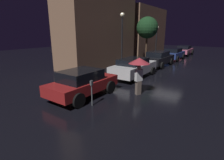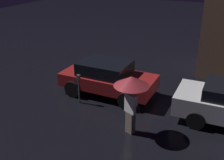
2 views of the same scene
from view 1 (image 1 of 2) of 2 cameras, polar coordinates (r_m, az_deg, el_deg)
name	(u,v)px [view 1 (image 1 of 2)]	position (r m, az deg, el deg)	size (l,w,h in m)	color
ground_plane	(168,69)	(16.70, 17.89, 3.28)	(60.00, 60.00, 0.00)	black
building_facade_left	(98,13)	(17.88, -4.44, 21.01)	(8.96, 3.00, 10.10)	#8C664C
building_facade_right	(144,32)	(26.50, 10.47, 15.14)	(9.14, 3.00, 6.53)	#8C664C
parked_car_red	(82,83)	(9.24, -9.64, -0.83)	(3.91, 1.98, 1.43)	maroon
parked_car_white	(134,67)	(13.25, 7.17, 4.22)	(4.61, 2.01, 1.42)	silver
parked_car_black	(158,58)	(18.02, 14.86, 6.87)	(4.35, 1.99, 1.46)	black
parked_car_blue	(173,54)	(22.58, 19.36, 8.11)	(3.99, 1.97, 1.40)	navy
parked_car_pink	(184,50)	(27.89, 22.51, 9.06)	(4.46, 1.94, 1.40)	#DB6684
pedestrian_with_umbrella	(139,65)	(9.30, 8.87, 4.94)	(1.13, 1.13, 2.02)	#66564C
parking_meter	(92,90)	(7.99, -6.64, -3.36)	(0.12, 0.10, 1.21)	#4C5154
street_lamp_near	(122,31)	(16.59, 3.32, 15.83)	(0.42, 0.42, 4.98)	black
street_lamp_far	(157,34)	(24.08, 14.38, 14.34)	(0.47, 0.47, 4.08)	black
street_tree	(147,28)	(20.22, 11.44, 16.35)	(2.33, 2.33, 4.91)	#473323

